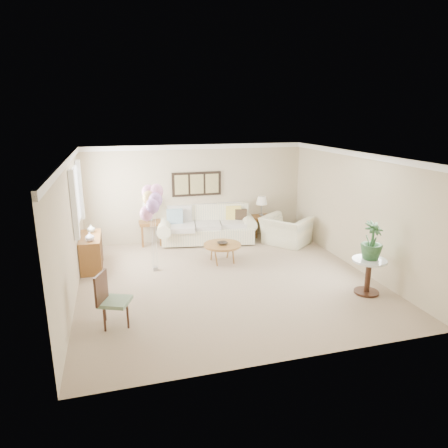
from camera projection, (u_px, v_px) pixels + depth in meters
name	position (u px, v px, depth m)	size (l,w,h in m)	color
ground_plane	(227.00, 279.00, 8.44)	(6.00, 6.00, 0.00)	tan
room_shell	(220.00, 204.00, 8.06)	(6.04, 6.04, 2.60)	#B9AC8E
wall_art_triptych	(197.00, 184.00, 10.78)	(1.35, 0.06, 0.65)	black
sofa	(207.00, 227.00, 10.87)	(2.84, 1.39, 0.99)	#F2E9BD
end_table_left	(150.00, 225.00, 10.59)	(0.59, 0.54, 0.64)	brown
end_table_right	(261.00, 219.00, 11.34)	(0.54, 0.49, 0.59)	brown
lamp_left	(149.00, 202.00, 10.43)	(0.37, 0.37, 0.66)	gray
lamp_right	(262.00, 201.00, 11.20)	(0.32, 0.32, 0.56)	gray
coffee_table	(222.00, 245.00, 9.33)	(0.88, 0.88, 0.44)	#9E6633
decor_bowl	(222.00, 243.00, 9.28)	(0.24, 0.24, 0.06)	#2A231B
armchair	(286.00, 231.00, 10.64)	(1.15, 1.00, 0.75)	#F2E9BD
side_table	(369.00, 268.00, 7.66)	(0.65, 0.65, 0.70)	silver
potted_plant	(372.00, 241.00, 7.54)	(0.41, 0.41, 0.73)	#234824
accent_chair	(110.00, 298.00, 6.50)	(0.60, 0.60, 0.93)	gray
credenza	(91.00, 252.00, 9.02)	(0.46, 1.20, 0.74)	brown
vase_white	(90.00, 237.00, 8.55)	(0.19, 0.19, 0.20)	silver
vase_sage	(91.00, 228.00, 9.20)	(0.17, 0.17, 0.18)	silver
balloon_cluster	(152.00, 200.00, 8.51)	(0.54, 0.63, 1.94)	gray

